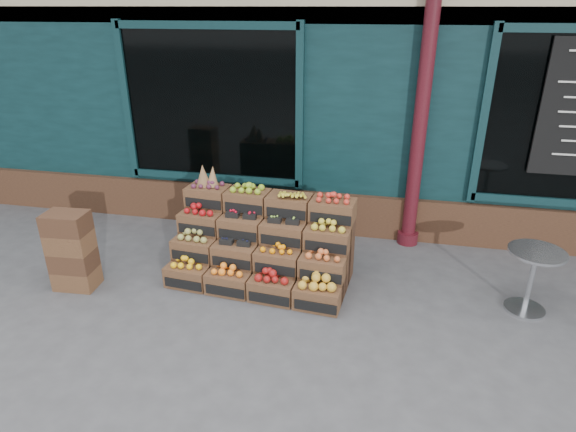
# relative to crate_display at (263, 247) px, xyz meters

# --- Properties ---
(ground) EXTENTS (60.00, 60.00, 0.00)m
(ground) POSITION_rel_crate_display_xyz_m (0.52, -0.76, -0.40)
(ground) COLOR #464649
(ground) RESTS_ON ground
(shop_facade) EXTENTS (12.00, 6.24, 4.80)m
(shop_facade) POSITION_rel_crate_display_xyz_m (0.52, 4.36, 2.00)
(shop_facade) COLOR #0C282B
(shop_facade) RESTS_ON ground
(crate_display) EXTENTS (2.12, 1.16, 1.28)m
(crate_display) POSITION_rel_crate_display_xyz_m (0.00, 0.00, 0.00)
(crate_display) COLOR brown
(crate_display) RESTS_ON ground
(spare_crates) EXTENTS (0.48, 0.35, 0.93)m
(spare_crates) POSITION_rel_crate_display_xyz_m (-2.06, -0.67, 0.07)
(spare_crates) COLOR brown
(spare_crates) RESTS_ON ground
(bistro_table) EXTENTS (0.57, 0.57, 0.72)m
(bistro_table) POSITION_rel_crate_display_xyz_m (2.93, -0.10, 0.05)
(bistro_table) COLOR silver
(bistro_table) RESTS_ON ground
(shopkeeper) EXTENTS (0.81, 0.54, 2.20)m
(shopkeeper) POSITION_rel_crate_display_xyz_m (-1.33, 2.05, 0.71)
(shopkeeper) COLOR #1C6435
(shopkeeper) RESTS_ON ground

